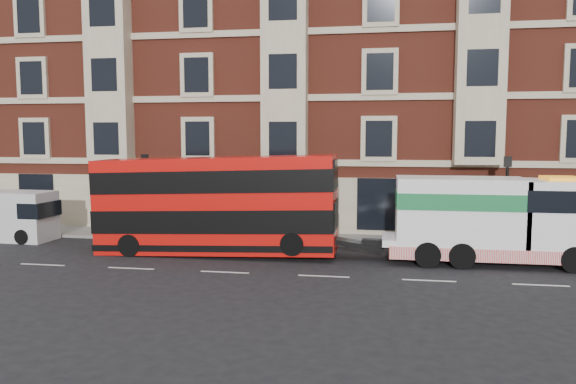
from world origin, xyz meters
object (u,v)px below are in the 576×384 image
(tow_truck, at_px, (489,219))
(box_van, at_px, (7,216))
(pedestrian, at_px, (152,221))
(double_decker_bus, at_px, (216,203))

(tow_truck, xyz_separation_m, box_van, (-23.95, 1.69, -0.69))
(box_van, height_order, pedestrian, box_van)
(double_decker_bus, distance_m, tow_truck, 12.07)
(tow_truck, relative_size, box_van, 1.76)
(pedestrian, bearing_deg, double_decker_bus, -15.95)
(double_decker_bus, distance_m, pedestrian, 5.36)
(pedestrian, bearing_deg, box_van, -153.79)
(tow_truck, bearing_deg, box_van, 175.96)
(double_decker_bus, xyz_separation_m, pedestrian, (-4.33, 2.85, -1.35))
(box_van, bearing_deg, pedestrian, 11.29)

